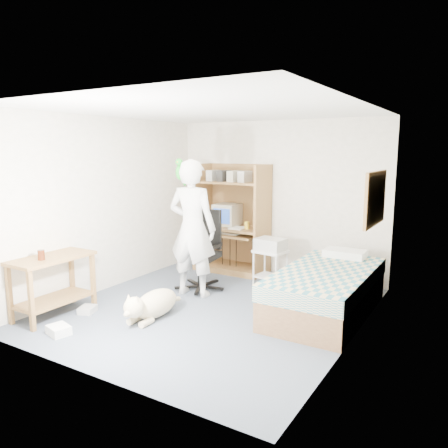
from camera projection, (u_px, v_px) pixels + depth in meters
name	position (u px, v px, depth m)	size (l,w,h in m)	color
floor	(212.00, 309.00, 5.65)	(4.00, 4.00, 0.00)	#4D5968
wall_back	(278.00, 198.00, 7.13)	(3.60, 0.02, 2.50)	beige
wall_right	(358.00, 226.00, 4.52)	(0.02, 4.00, 2.50)	beige
wall_left	(108.00, 204.00, 6.36)	(0.02, 4.00, 2.50)	beige
ceiling	(211.00, 110.00, 5.23)	(3.60, 4.00, 0.02)	white
computer_hutch	(233.00, 223.00, 7.33)	(1.20, 0.63, 1.80)	brown
bed	(326.00, 291.00, 5.46)	(1.02, 2.02, 0.66)	brown
side_desk	(53.00, 277.00, 5.34)	(0.50, 1.00, 0.75)	brown
corkboard	(375.00, 198.00, 5.26)	(0.04, 0.94, 0.66)	#A18048
office_chair	(202.00, 261.00, 6.44)	(0.65, 0.65, 1.15)	black
person	(192.00, 228.00, 6.05)	(0.70, 0.46, 1.91)	silver
parrot	(180.00, 171.00, 6.03)	(0.14, 0.25, 0.39)	#138613
dog	(153.00, 304.00, 5.32)	(0.37, 1.07, 0.40)	beige
printer_cart	(270.00, 262.00, 6.58)	(0.50, 0.42, 0.54)	white
printer	(270.00, 244.00, 6.53)	(0.42, 0.32, 0.18)	beige
crt_monitor	(227.00, 215.00, 7.38)	(0.40, 0.42, 0.36)	beige
keyboard	(227.00, 233.00, 7.24)	(0.45, 0.16, 0.03)	beige
pencil_cup	(247.00, 225.00, 7.10)	(0.08, 0.08, 0.12)	gold
drink_glass	(41.00, 255.00, 5.12)	(0.08, 0.08, 0.12)	#41190A
floor_box_a	(59.00, 330.00, 4.85)	(0.25, 0.20, 0.10)	white
floor_box_b	(87.00, 310.00, 5.50)	(0.18, 0.22, 0.08)	#AFAFAA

